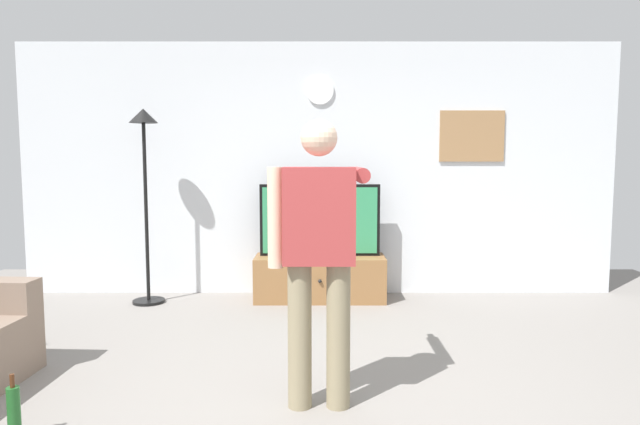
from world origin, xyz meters
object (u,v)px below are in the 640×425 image
at_px(television, 322,220).
at_px(floor_lamp, 147,165).
at_px(framed_picture, 474,136).
at_px(person_standing_nearer_lamp, 321,247).
at_px(beverage_bottle, 17,412).
at_px(tv_stand, 322,278).
at_px(wall_clock, 322,91).

xyz_separation_m(television, floor_lamp, (-1.75, -0.17, 0.57)).
xyz_separation_m(framed_picture, person_standing_nearer_lamp, (-1.63, -2.79, -0.75)).
xyz_separation_m(floor_lamp, beverage_bottle, (0.16, -2.78, -1.26)).
relative_size(tv_stand, framed_picture, 1.95).
xyz_separation_m(tv_stand, television, (-0.00, 0.05, 0.60)).
height_order(television, person_standing_nearer_lamp, person_standing_nearer_lamp).
distance_m(wall_clock, floor_lamp, 1.96).
height_order(framed_picture, floor_lamp, framed_picture).
xyz_separation_m(wall_clock, person_standing_nearer_lamp, (-0.00, -2.79, -1.23)).
bearing_deg(beverage_bottle, television, 61.71).
xyz_separation_m(tv_stand, beverage_bottle, (-1.59, -2.91, -0.08)).
xyz_separation_m(wall_clock, beverage_bottle, (-1.59, -3.20, -2.04)).
relative_size(television, person_standing_nearer_lamp, 0.74).
relative_size(television, wall_clock, 4.28).
xyz_separation_m(television, person_standing_nearer_lamp, (-0.00, -2.54, 0.12)).
relative_size(tv_stand, beverage_bottle, 3.78).
bearing_deg(beverage_bottle, floor_lamp, 93.34).
height_order(wall_clock, floor_lamp, wall_clock).
bearing_deg(tv_stand, wall_clock, 90.00).
relative_size(tv_stand, person_standing_nearer_lamp, 0.80).
bearing_deg(wall_clock, person_standing_nearer_lamp, -90.08).
height_order(tv_stand, floor_lamp, floor_lamp).
height_order(wall_clock, person_standing_nearer_lamp, wall_clock).
relative_size(television, beverage_bottle, 3.51).
distance_m(television, beverage_bottle, 3.42).
bearing_deg(person_standing_nearer_lamp, tv_stand, 89.91).
bearing_deg(television, person_standing_nearer_lamp, -90.09).
distance_m(tv_stand, person_standing_nearer_lamp, 2.60).
bearing_deg(framed_picture, person_standing_nearer_lamp, -120.28).
height_order(tv_stand, framed_picture, framed_picture).
relative_size(person_standing_nearer_lamp, beverage_bottle, 4.75).
xyz_separation_m(floor_lamp, person_standing_nearer_lamp, (1.75, -2.37, -0.45)).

